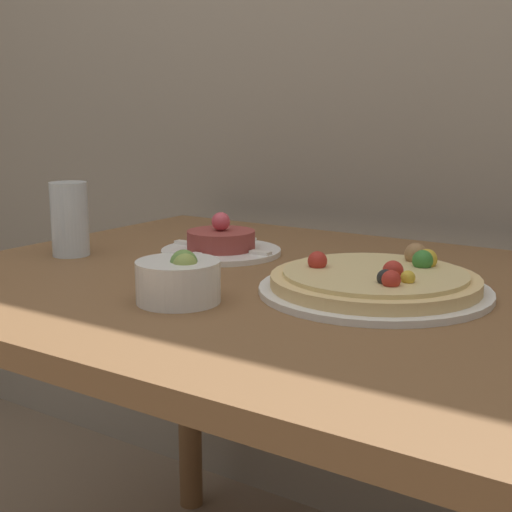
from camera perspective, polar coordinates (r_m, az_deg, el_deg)
name	(u,v)px	position (r m, az deg, el deg)	size (l,w,h in m)	color
dining_table	(277,341)	(1.17, 1.70, -6.79)	(1.13, 0.89, 0.76)	brown
pizza_plate	(376,282)	(1.06, 9.58, -2.08)	(0.34, 0.34, 0.06)	white
tartare_plate	(221,245)	(1.33, -2.81, 0.92)	(0.22, 0.22, 0.08)	white
small_bowl	(179,279)	(1.01, -6.18, -1.85)	(0.12, 0.12, 0.08)	white
drinking_glass	(70,219)	(1.36, -14.69, 2.88)	(0.07, 0.07, 0.14)	silver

